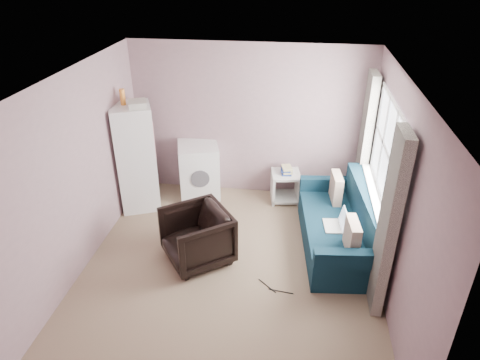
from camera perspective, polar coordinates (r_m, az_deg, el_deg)
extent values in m
cube|color=#897159|center=(5.75, -1.34, -11.71)|extent=(3.80, 4.20, 0.02)
cube|color=silver|center=(4.55, -1.71, 13.28)|extent=(3.80, 4.20, 0.02)
cube|color=gray|center=(6.93, 1.32, 7.79)|extent=(3.80, 0.02, 2.50)
cube|color=gray|center=(3.39, -7.52, -18.25)|extent=(3.80, 0.02, 2.50)
cube|color=gray|center=(5.63, -21.05, 0.65)|extent=(0.02, 4.20, 2.50)
cube|color=gray|center=(5.11, 20.14, -2.10)|extent=(0.02, 4.20, 2.50)
cube|color=white|center=(5.61, 19.13, 3.74)|extent=(0.01, 1.60, 1.20)
imported|color=black|center=(5.67, -5.79, -7.20)|extent=(1.07, 1.08, 0.82)
cube|color=white|center=(6.81, -13.70, 2.88)|extent=(0.76, 0.76, 1.69)
cube|color=#4F4E56|center=(6.91, -11.06, 1.55)|extent=(0.22, 0.50, 0.02)
cube|color=#4F4E56|center=(6.91, -11.56, 5.91)|extent=(0.03, 0.03, 0.48)
cube|color=white|center=(6.66, -11.45, 5.68)|extent=(0.16, 0.38, 0.58)
cylinder|color=#FF9533|center=(6.51, -15.39, 10.62)|extent=(0.10, 0.10, 0.23)
cube|color=beige|center=(6.40, -13.53, 9.85)|extent=(0.34, 0.37, 0.09)
cube|color=white|center=(7.15, -5.49, 1.35)|extent=(0.79, 0.79, 0.91)
cube|color=#4F4E56|center=(6.95, -5.64, 4.36)|extent=(0.73, 0.72, 0.05)
cylinder|color=#4F4E56|center=(6.86, -5.33, 0.15)|extent=(0.29, 0.10, 0.30)
cube|color=silver|center=(6.96, 6.14, 0.75)|extent=(0.51, 0.51, 0.04)
cube|color=silver|center=(7.17, 5.97, -2.20)|extent=(0.51, 0.51, 0.04)
cube|color=silver|center=(7.05, 4.39, -0.88)|extent=(0.11, 0.45, 0.50)
cube|color=silver|center=(7.10, 7.70, -0.86)|extent=(0.11, 0.45, 0.50)
cube|color=navy|center=(6.95, 6.16, 1.01)|extent=(0.18, 0.24, 0.03)
cube|color=tan|center=(6.94, 6.27, 1.23)|extent=(0.20, 0.25, 0.03)
cube|color=navy|center=(6.92, 6.10, 1.47)|extent=(0.17, 0.23, 0.03)
cube|color=tan|center=(6.90, 6.27, 1.65)|extent=(0.20, 0.25, 0.03)
cube|color=#0D2C3D|center=(6.12, 12.70, -7.15)|extent=(1.06, 1.94, 0.41)
cube|color=#0D2C3D|center=(5.96, 16.43, -3.72)|extent=(0.37, 1.87, 0.46)
cube|color=#0D2C3D|center=(5.23, 14.65, -10.13)|extent=(0.89, 0.23, 0.21)
cube|color=#0D2C3D|center=(6.71, 11.77, -0.50)|extent=(0.89, 0.23, 0.21)
cube|color=tan|center=(5.42, 14.72, -7.28)|extent=(0.17, 0.42, 0.41)
cube|color=tan|center=(6.41, 12.70, -1.00)|extent=(0.17, 0.42, 0.41)
cube|color=silver|center=(5.90, 12.29, -6.02)|extent=(0.27, 0.36, 0.02)
cube|color=silver|center=(5.86, 13.66, -5.06)|extent=(0.10, 0.35, 0.23)
cube|color=white|center=(5.87, 17.51, -1.79)|extent=(0.14, 1.70, 0.04)
cube|color=white|center=(5.87, 18.04, -1.56)|extent=(0.02, 1.68, 0.05)
cube|color=white|center=(5.61, 18.95, 3.75)|extent=(0.02, 1.68, 0.05)
cube|color=white|center=(5.40, 19.95, 9.53)|extent=(0.02, 1.68, 0.05)
cube|color=white|center=(4.90, 20.37, -0.15)|extent=(0.02, 0.05, 1.20)
cube|color=white|center=(5.37, 19.38, 2.57)|extent=(0.02, 0.05, 1.20)
cube|color=white|center=(5.85, 18.55, 4.84)|extent=(0.02, 0.05, 1.20)
cube|color=white|center=(6.33, 17.83, 6.76)|extent=(0.02, 0.05, 1.20)
cube|color=beige|center=(4.85, 19.12, -5.81)|extent=(0.12, 0.46, 2.18)
cube|color=beige|center=(6.72, 16.25, 4.55)|extent=(0.12, 0.46, 2.18)
cylinder|color=black|center=(5.43, 5.46, -14.56)|extent=(0.31, 0.05, 0.01)
cylinder|color=black|center=(5.49, 3.65, -13.91)|extent=(0.24, 0.22, 0.01)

